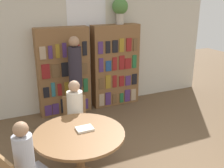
{
  "coord_description": "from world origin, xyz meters",
  "views": [
    {
      "loc": [
        -1.95,
        -2.05,
        2.55
      ],
      "look_at": [
        -0.12,
        1.98,
        1.05
      ],
      "focal_mm": 42.0,
      "sensor_mm": 36.0,
      "label": 1
    }
  ],
  "objects": [
    {
      "name": "librarian_standing",
      "position": [
        -0.51,
        2.93,
        1.09
      ],
      "size": [
        0.27,
        0.54,
        1.8
      ],
      "color": "#28232D",
      "rests_on": "ground_plane"
    },
    {
      "name": "bookshelf_right",
      "position": [
        0.63,
        3.43,
        0.96
      ],
      "size": [
        1.13,
        0.34,
        1.92
      ],
      "color": "brown",
      "rests_on": "ground_plane"
    },
    {
      "name": "seated_reader_left",
      "position": [
        -0.85,
        1.86,
        0.7
      ],
      "size": [
        0.33,
        0.4,
        1.23
      ],
      "rotation": [
        0.0,
        0.0,
        -3.37
      ],
      "color": "silver",
      "rests_on": "ground_plane"
    },
    {
      "name": "bookshelf_left",
      "position": [
        -0.63,
        3.43,
        0.96
      ],
      "size": [
        1.13,
        0.34,
        1.92
      ],
      "color": "brown",
      "rests_on": "ground_plane"
    },
    {
      "name": "open_book_on_table",
      "position": [
        -0.93,
        1.13,
        0.75
      ],
      "size": [
        0.24,
        0.18,
        0.03
      ],
      "color": "silver",
      "rests_on": "reading_table"
    },
    {
      "name": "reading_table",
      "position": [
        -1.03,
        1.08,
        0.63
      ],
      "size": [
        1.28,
        1.28,
        0.74
      ],
      "color": "brown",
      "rests_on": "ground_plane"
    },
    {
      "name": "seated_reader_right",
      "position": [
        -1.76,
        0.77,
        0.68
      ],
      "size": [
        0.39,
        0.34,
        1.22
      ],
      "rotation": [
        0.0,
        0.0,
        -1.17
      ],
      "color": "#B2B7C6",
      "rests_on": "ground_plane"
    },
    {
      "name": "flower_vase",
      "position": [
        0.74,
        3.44,
        2.28
      ],
      "size": [
        0.36,
        0.36,
        0.57
      ],
      "color": "#B7AD9E",
      "rests_on": "bookshelf_right"
    },
    {
      "name": "wall_back",
      "position": [
        0.0,
        3.63,
        1.51
      ],
      "size": [
        6.4,
        0.07,
        3.0
      ],
      "color": "beige",
      "rests_on": "ground_plane"
    },
    {
      "name": "chair_left_side",
      "position": [
        -0.81,
        2.03,
        0.48
      ],
      "size": [
        0.48,
        0.48,
        0.87
      ],
      "rotation": [
        0.0,
        0.0,
        -3.37
      ],
      "color": "olive",
      "rests_on": "ground_plane"
    }
  ]
}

